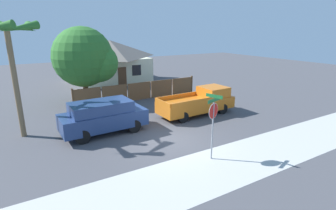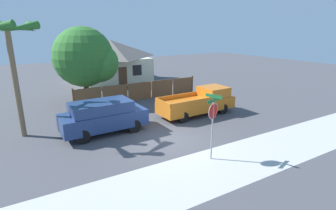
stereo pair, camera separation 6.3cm
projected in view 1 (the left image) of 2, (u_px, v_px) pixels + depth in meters
name	position (u px, v px, depth m)	size (l,w,h in m)	color
ground_plane	(169.00, 140.00, 14.13)	(80.00, 80.00, 0.00)	#47474C
sidewalk_strip	(212.00, 169.00, 11.15)	(36.00, 3.20, 0.01)	#B2B2AD
wooden_fence	(139.00, 91.00, 21.98)	(10.88, 0.12, 1.56)	brown
house	(111.00, 60.00, 29.41)	(7.82, 7.26, 4.58)	beige
oak_tree	(86.00, 58.00, 20.46)	(4.91, 4.68, 5.99)	brown
palm_tree	(8.00, 38.00, 13.14)	(3.02, 3.24, 6.17)	brown
red_suv	(103.00, 116.00, 14.79)	(4.79, 2.12, 1.87)	navy
orange_pickup	(199.00, 102.00, 18.18)	(5.56, 2.07, 1.81)	orange
stop_sign	(213.00, 116.00, 11.50)	(0.88, 0.79, 3.05)	gray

